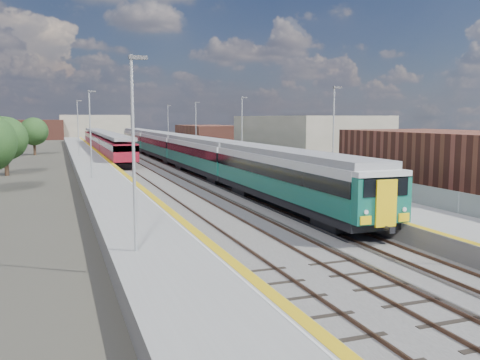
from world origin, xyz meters
TOP-DOWN VIEW (x-y plane):
  - ground at (0.00, 50.00)m, footprint 320.00×320.00m
  - ballast_bed at (-2.25, 52.50)m, footprint 10.50×155.00m
  - tracks at (-1.65, 54.18)m, footprint 8.96×160.00m
  - platform_right at (5.28, 52.49)m, footprint 4.70×155.00m
  - platform_left at (-9.05, 52.49)m, footprint 4.30×155.00m
  - buildings at (-18.12, 138.60)m, footprint 72.00×185.50m
  - green_train at (1.50, 51.11)m, footprint 3.08×85.58m
  - red_train at (-5.50, 77.54)m, footprint 2.96×60.09m
  - tree_b at (-18.12, 47.91)m, footprint 4.66×4.66m
  - tree_c at (-16.48, 79.39)m, footprint 4.60×4.60m
  - tree_d at (22.56, 61.15)m, footprint 4.78×4.78m

SIDE VIEW (x-z plane):
  - ground at x=0.00m, z-range 0.00..0.00m
  - ballast_bed at x=-2.25m, z-range 0.00..0.06m
  - tracks at x=-1.65m, z-range 0.02..0.19m
  - platform_left at x=-9.05m, z-range -3.74..4.78m
  - platform_right at x=5.28m, z-range -3.72..4.80m
  - red_train at x=-5.50m, z-range 0.34..4.08m
  - green_train at x=1.50m, z-range 0.69..4.08m
  - tree_c at x=-16.48m, z-range 0.80..7.04m
  - tree_b at x=-18.12m, z-range 0.82..7.14m
  - tree_d at x=22.56m, z-range 0.84..7.32m
  - buildings at x=-18.12m, z-range -9.30..30.70m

